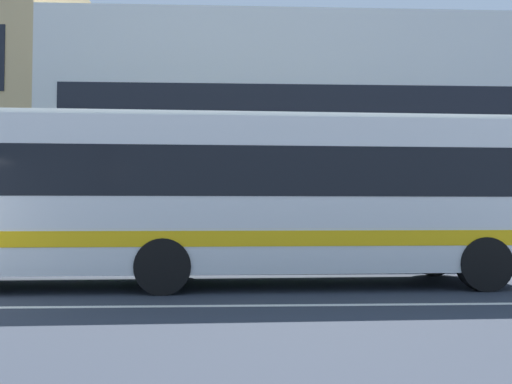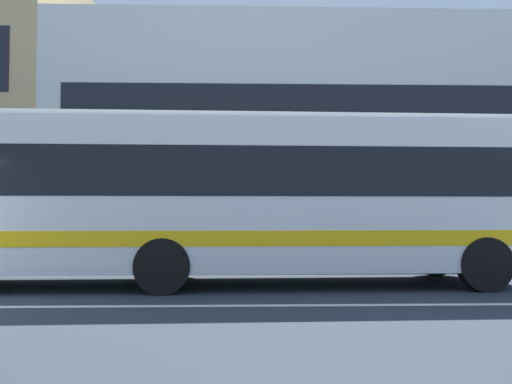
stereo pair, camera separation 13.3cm
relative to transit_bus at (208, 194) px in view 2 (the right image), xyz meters
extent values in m
cube|color=#21631F|center=(-1.93, 3.64, -1.36)|extent=(12.22, 1.10, 0.93)
cube|color=silver|center=(4.50, 12.58, 2.70)|extent=(22.46, 8.88, 9.04)
cube|color=black|center=(4.50, 8.12, 3.42)|extent=(20.66, 0.04, 1.81)
cube|color=silver|center=(0.00, 0.00, -0.05)|extent=(12.30, 2.86, 2.84)
cube|color=black|center=(0.00, 0.00, 0.37)|extent=(11.57, 2.86, 0.91)
cube|color=yellow|center=(0.00, 0.00, -0.84)|extent=(12.06, 2.88, 0.28)
cube|color=silver|center=(0.00, 0.00, 1.43)|extent=(11.80, 2.44, 0.12)
cube|color=black|center=(6.13, 0.17, 0.37)|extent=(0.09, 2.12, 1.00)
cylinder|color=black|center=(5.08, 1.30, -1.33)|extent=(1.01, 0.31, 1.00)
cylinder|color=black|center=(5.15, -1.02, -1.33)|extent=(1.01, 0.31, 1.00)
cylinder|color=black|center=(-0.80, 1.14, -1.33)|extent=(1.01, 0.31, 1.00)
cylinder|color=black|center=(-0.73, -1.18, -1.33)|extent=(1.01, 0.31, 1.00)
camera|label=1|loc=(0.52, -10.32, -0.38)|focal=35.87mm
camera|label=2|loc=(0.66, -10.33, -0.38)|focal=35.87mm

